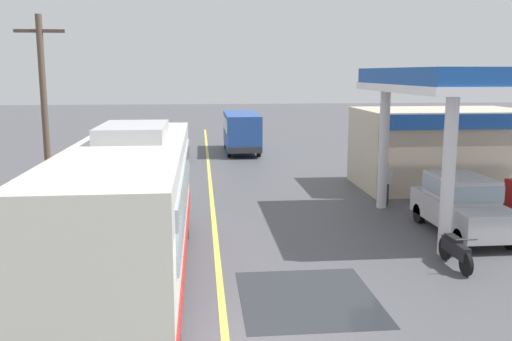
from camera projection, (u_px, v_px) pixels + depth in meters
The scene contains 13 objects.
ground at pixel (209, 168), 29.25m from camera, with size 120.00×120.00×0.00m, color #4C4C51.
lane_divider_stripe at pixel (211, 187), 24.35m from camera, with size 0.16×50.00×0.01m, color #D8CC4C.
wet_puddle_patch at pixel (308, 298), 12.42m from camera, with size 3.03×3.47×0.01m, color #26282D.
coach_bus_main at pixel (131, 211), 13.18m from camera, with size 2.60×11.04×3.69m.
gas_station_roadside at pixel (462, 132), 22.09m from camera, with size 9.10×11.95×5.10m.
car_at_pump at pixel (462, 202), 17.14m from camera, with size 1.70×4.20×1.82m.
minibus_opposing_lane at pixel (241, 129), 34.84m from camera, with size 2.04×6.13×2.44m.
cyclist_on_shoulder at pixel (0, 280), 11.37m from camera, with size 0.34×1.82×1.72m.
motorcycle_parked_forecourt at pixel (455, 250), 14.32m from camera, with size 0.55×1.80×0.92m.
pedestrian_near_pump at pixel (445, 200), 17.75m from camera, with size 0.55×0.22×1.66m.
pedestrian_by_shop at pixel (385, 181), 20.98m from camera, with size 0.55×0.22×1.66m.
car_trailing_behind_bus at pixel (164, 143), 31.40m from camera, with size 1.70×4.20×1.82m.
utility_pole_roadside at pixel (44, 107), 20.72m from camera, with size 1.80×0.24×7.05m.
Camera 1 is at (-0.39, -8.93, 4.96)m, focal length 39.08 mm.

